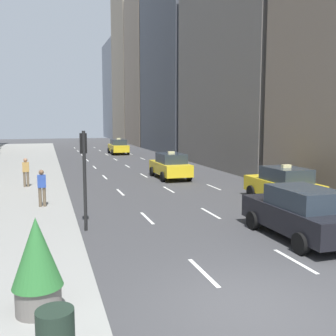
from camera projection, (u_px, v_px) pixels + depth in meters
ground_plane at (247, 306)px, 8.47m from camera, size 160.00×160.00×0.00m
sidewalk_left at (9, 168)px, 31.99m from camera, size 8.00×66.00×0.15m
lane_markings at (135, 170)px, 31.03m from camera, size 5.72×56.00×0.01m
building_row_right at (170, 51)px, 51.51m from camera, size 6.00×84.47×31.06m
taxi_lead at (170, 166)px, 26.71m from camera, size 2.02×4.40×1.87m
taxi_second at (118, 147)px, 45.78m from camera, size 2.02×4.40×1.87m
taxi_third at (283, 185)px, 18.86m from camera, size 2.02×4.40×1.87m
sedan_black_near at (299, 213)px, 13.13m from camera, size 2.02×4.56×1.77m
planter_with_shrub at (37, 264)px, 7.74m from camera, size 1.00×1.00×1.95m
pedestrian_mid_block at (42, 186)px, 17.34m from camera, size 0.36×0.22×1.65m
pedestrian_far_walking at (26, 171)px, 22.51m from camera, size 0.36×0.22×1.65m
traffic_light_pole at (84, 164)px, 14.01m from camera, size 0.24×0.42×3.60m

